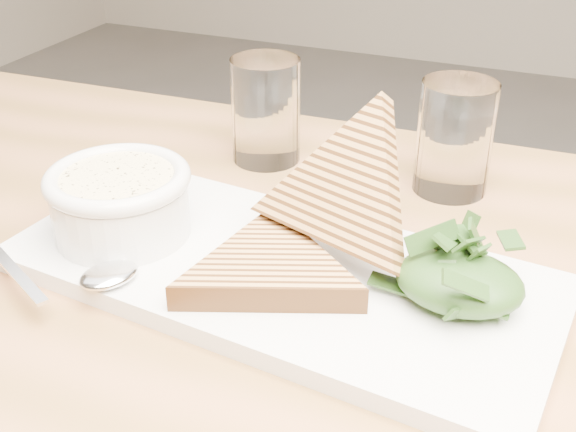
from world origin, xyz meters
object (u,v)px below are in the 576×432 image
at_px(glass_far, 455,138).
at_px(table_top, 164,316).
at_px(soup_bowl, 121,210).
at_px(platter, 279,272).
at_px(glass_near, 266,111).

bearing_deg(glass_far, table_top, -122.67).
bearing_deg(glass_far, soup_bowl, -137.12).
xyz_separation_m(platter, glass_far, (0.09, 0.21, 0.05)).
bearing_deg(glass_near, table_top, -84.28).
height_order(soup_bowl, glass_near, glass_near).
relative_size(glass_near, glass_far, 1.00).
height_order(platter, soup_bowl, soup_bowl).
distance_m(glass_near, glass_far, 0.20).
xyz_separation_m(glass_near, glass_far, (0.20, 0.00, 0.00)).
distance_m(platter, soup_bowl, 0.15).
xyz_separation_m(table_top, glass_far, (0.17, 0.27, 0.08)).
bearing_deg(soup_bowl, glass_near, 79.95).
bearing_deg(platter, glass_near, 116.27).
height_order(table_top, glass_near, glass_near).
height_order(glass_near, glass_far, same).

